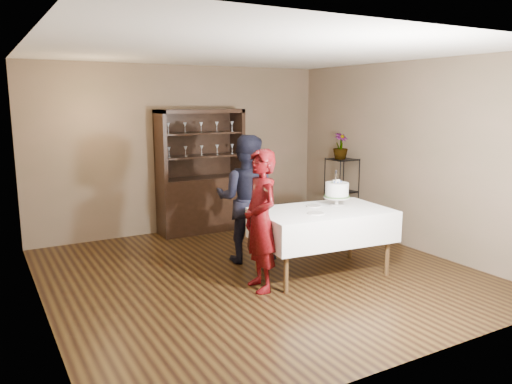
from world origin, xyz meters
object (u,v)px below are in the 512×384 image
Objects in this scene: woman at (261,221)px; china_hutch at (201,191)px; potted_plant at (341,146)px; plant_etagere at (341,191)px; cake_table at (322,225)px; man at (246,199)px; cake at (337,191)px.

china_hutch is at bearing 176.84° from woman.
plant_etagere is at bearing 5.01° from potted_plant.
plant_etagere reaches higher than cake_table.
woman and potted_plant have the same top height.
potted_plant is (2.13, 0.69, 0.55)m from man.
cake_table is at bearing -135.11° from plant_etagere.
potted_plant is at bearing 49.86° from cake.
plant_etagere is 2.26m from cake_table.
cake_table is at bearing -134.28° from potted_plant.
plant_etagere is 2.63× the size of cake.
china_hutch reaches higher than cake_table.
woman reaches higher than plant_etagere.
china_hutch reaches higher than cake.
potted_plant is at bearing -123.24° from man.
cake is (0.91, -0.76, 0.15)m from man.
plant_etagere is 0.75m from potted_plant.
cake is at bearing -72.28° from china_hutch.
cake is at bearing -131.18° from plant_etagere.
china_hutch is 1.16× the size of cake_table.
woman is 1.29m from cake.
woman is (-0.45, -2.73, 0.14)m from china_hutch.
man is 3.73× the size of cake.
woman is (-2.53, -1.68, 0.16)m from plant_etagere.
woman reaches higher than cake_table.
cake_table is at bearing 161.55° from man.
cake_table is 0.95m from woman.
man is (-2.18, -0.70, 0.20)m from plant_etagere.
man is at bearing 139.87° from cake.
china_hutch is at bearing 100.19° from cake_table.
plant_etagere is at bearing 44.89° from cake_table.
man is at bearing 122.75° from cake_table.
man is 1.19m from cake.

